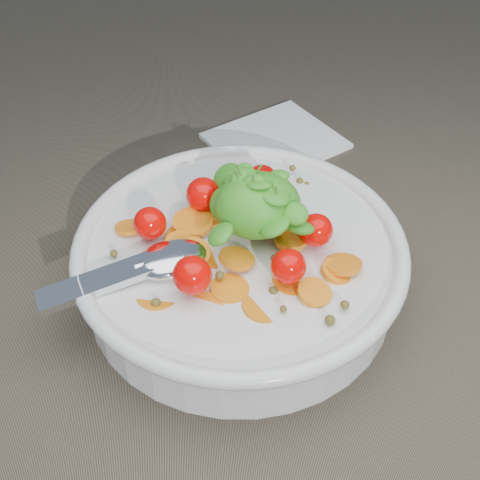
{
  "coord_description": "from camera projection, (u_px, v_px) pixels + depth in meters",
  "views": [
    {
      "loc": [
        -0.03,
        -0.39,
        0.4
      ],
      "look_at": [
        0.01,
        -0.03,
        0.06
      ],
      "focal_mm": 45.0,
      "sensor_mm": 36.0,
      "label": 1
    }
  ],
  "objects": [
    {
      "name": "ground",
      "position": [
        230.0,
        265.0,
        0.56
      ],
      "size": [
        6.0,
        6.0,
        0.0
      ],
      "primitive_type": "plane",
      "color": "brown",
      "rests_on": "ground"
    },
    {
      "name": "bowl",
      "position": [
        240.0,
        259.0,
        0.52
      ],
      "size": [
        0.3,
        0.28,
        0.12
      ],
      "color": "white",
      "rests_on": "ground"
    },
    {
      "name": "napkin",
      "position": [
        275.0,
        141.0,
        0.7
      ],
      "size": [
        0.18,
        0.17,
        0.01
      ],
      "primitive_type": "cube",
      "rotation": [
        0.0,
        0.0,
        0.5
      ],
      "color": "white",
      "rests_on": "ground"
    }
  ]
}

